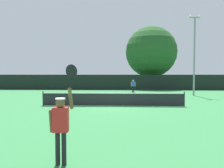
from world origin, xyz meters
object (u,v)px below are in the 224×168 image
parked_car_mid (100,83)px  tennis_ball (68,110)px  light_pole (194,50)px  large_tree (151,52)px  parked_car_near (70,83)px  parked_car_far (127,82)px  player_serving (61,121)px  player_receiving (133,85)px

parked_car_mid → tennis_ball: bearing=-83.9°
light_pole → large_tree: 12.91m
tennis_ball → parked_car_mid: bearing=90.9°
tennis_ball → parked_car_mid: parked_car_mid is taller
light_pole → tennis_ball: bearing=-137.8°
parked_car_near → parked_car_far: bearing=10.9°
light_pole → parked_car_near: bearing=140.9°
parked_car_far → large_tree: bearing=-42.7°
player_serving → large_tree: (6.48, 30.65, 4.80)m
light_pole → parked_car_mid: size_ratio=1.95×
parked_car_near → tennis_ball: bearing=-81.4°
player_receiving → parked_car_near: parked_car_near is taller
player_serving → parked_car_mid: size_ratio=0.59×
large_tree → player_serving: bearing=-101.9°
parked_car_near → parked_car_far: 10.25m
player_serving → light_pole: 20.67m
tennis_ball → parked_car_near: 24.06m
player_receiving → parked_car_near: (-10.25, 9.62, -0.18)m
light_pole → parked_car_near: 21.59m
player_receiving → parked_car_mid: parked_car_mid is taller
large_tree → parked_car_near: size_ratio=2.33×
tennis_ball → parked_car_far: parked_car_far is taller
light_pole → parked_car_far: bearing=112.2°
large_tree → player_receiving: bearing=-111.2°
player_serving → player_receiving: 22.07m
parked_car_near → parked_car_mid: 5.20m
player_receiving → large_tree: (3.41, 8.80, 4.97)m
parked_car_mid → large_tree: bearing=-9.8°
light_pole → large_tree: bearing=102.6°
large_tree → parked_car_mid: bearing=164.9°
player_receiving → parked_car_mid: (-5.27, 11.14, -0.18)m
parked_car_mid → player_serving: bearing=-81.0°
parked_car_mid → parked_car_far: (4.92, 1.17, 0.00)m
player_receiving → light_pole: light_pole is taller
player_serving → parked_car_far: player_serving is taller
player_serving → player_receiving: bearing=82.0°
player_serving → large_tree: large_tree is taller
parked_car_mid → player_receiving: bearing=-59.5°
tennis_ball → parked_car_mid: 24.96m
player_receiving → parked_car_mid: size_ratio=0.36×
player_receiving → parked_car_far: size_ratio=0.37×
player_receiving → light_pole: bearing=148.9°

